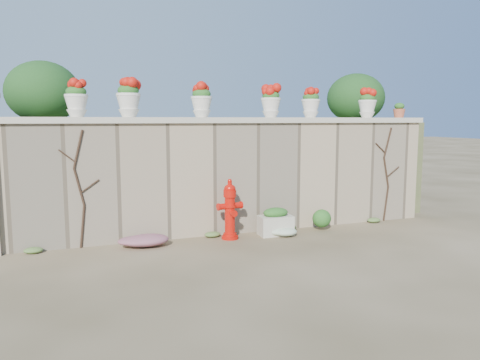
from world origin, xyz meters
name	(u,v)px	position (x,y,z in m)	size (l,w,h in m)	color
ground	(274,258)	(0.00, 0.00, 0.00)	(80.00, 80.00, 0.00)	#4D4026
stone_wall	(233,178)	(0.00, 1.80, 1.00)	(8.00, 0.40, 2.00)	#998366
wall_cap	(233,120)	(0.00, 1.80, 2.05)	(8.10, 0.52, 0.10)	#B8B19C
raised_fill	(190,163)	(0.00, 5.00, 1.00)	(9.00, 6.00, 2.00)	#384C23
back_shrub_left	(43,92)	(-3.20, 3.00, 2.55)	(1.30, 1.30, 1.10)	#143814
back_shrub_right	(356,98)	(3.40, 3.00, 2.55)	(1.30, 1.30, 1.10)	#143814
vine_left	(80,187)	(-2.67, 1.58, 0.99)	(0.60, 0.04, 1.91)	black
vine_right	(387,173)	(3.23, 1.58, 0.99)	(0.60, 0.04, 1.91)	black
fire_hydrant	(230,209)	(-0.24, 1.30, 0.52)	(0.45, 0.32, 1.04)	#BD0E07
planter_box	(275,222)	(0.61, 1.27, 0.23)	(0.61, 0.38, 0.50)	#B8B19C
green_shrub	(323,216)	(1.63, 1.34, 0.26)	(0.54, 0.48, 0.51)	#1E5119
magenta_clump	(145,239)	(-1.71, 1.25, 0.13)	(0.99, 0.66, 0.26)	#B4247B
white_flowers	(284,231)	(0.72, 1.11, 0.10)	(0.53, 0.43, 0.19)	white
urn_pot_0	(76,99)	(-2.66, 1.80, 2.39)	(0.37, 0.37, 0.58)	silver
urn_pot_1	(128,98)	(-1.84, 1.80, 2.41)	(0.40, 0.40, 0.63)	silver
urn_pot_2	(202,101)	(-0.59, 1.80, 2.39)	(0.37, 0.37, 0.59)	silver
urn_pot_3	(271,102)	(0.74, 1.80, 2.39)	(0.37, 0.37, 0.58)	silver
urn_pot_4	(311,103)	(1.58, 1.80, 2.38)	(0.36, 0.36, 0.56)	silver
urn_pot_5	(367,104)	(2.86, 1.80, 2.38)	(0.36, 0.36, 0.56)	silver
terracotta_pot	(399,111)	(3.65, 1.80, 2.24)	(0.25, 0.25, 0.30)	#AB5134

